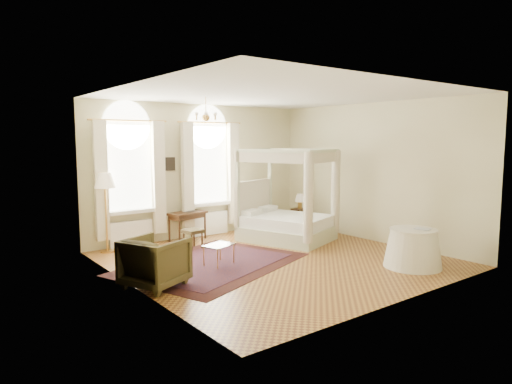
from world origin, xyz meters
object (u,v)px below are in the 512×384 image
Objects in this scene: floor_lamp at (105,185)px; coffee_table at (219,247)px; side_table at (413,248)px; writing_desk at (187,216)px; stool at (193,233)px; canopy_bed at (287,220)px; nightstand at (299,218)px; armchair at (155,262)px.

coffee_table is at bearing -59.50° from floor_lamp.
side_table is at bearing -39.36° from coffee_table.
floor_lamp is (-1.97, 0.00, 0.88)m from writing_desk.
writing_desk is 0.95m from stool.
canopy_bed is 2.45× the size of writing_desk.
canopy_bed reaches higher than coffee_table.
coffee_table is 2.93m from floor_lamp.
nightstand is at bearing 37.10° from canopy_bed.
writing_desk reaches higher than nightstand.
floor_lamp reaches higher than nightstand.
floor_lamp reaches higher than coffee_table.
coffee_table is at bearing -97.28° from armchair.
writing_desk is 3.54m from armchair.
nightstand is at bearing 6.30° from stool.
canopy_bed is at bearing -20.58° from floor_lamp.
stool is 1.50m from coffee_table.
armchair is at bearing 156.98° from side_table.
nightstand is 0.76× the size of coffee_table.
coffee_table is 0.64× the size of side_table.
stool is (-0.34, -0.86, -0.23)m from writing_desk.
armchair is 0.53× the size of floor_lamp.
canopy_bed is at bearing -14.94° from stool.
floor_lamp is at bearing 152.24° from stool.
side_table is (2.88, -2.36, -0.00)m from coffee_table.
canopy_bed is 1.68m from nightstand.
stool is at bearing -67.21° from armchair.
canopy_bed is at bearing -37.16° from writing_desk.
coffee_table is at bearing -154.04° from nightstand.
nightstand is at bearing -8.09° from writing_desk.
armchair is at bearing -156.47° from nightstand.
side_table is at bearing -137.42° from armchair.
canopy_bed is 4.28m from floor_lamp.
writing_desk is at bearing 0.00° from floor_lamp.
stool is (-3.59, -0.40, 0.10)m from nightstand.
stool reaches higher than coffee_table.
canopy_bed is 3.52× the size of coffee_table.
floor_lamp reaches higher than armchair.
canopy_bed reaches higher than armchair.
canopy_bed is 4.62× the size of nightstand.
nightstand is 3.30m from writing_desk.
coffee_table is (1.55, 0.48, -0.05)m from armchair.
writing_desk is 1.44× the size of coffee_table.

